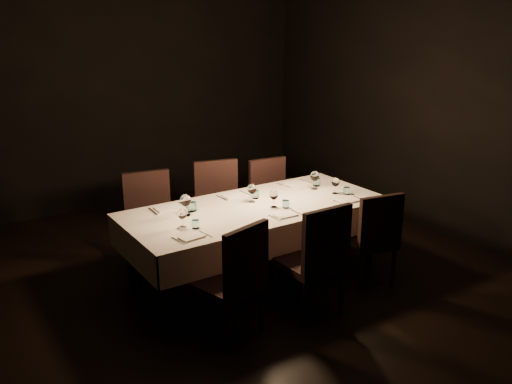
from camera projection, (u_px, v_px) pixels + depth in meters
room at (256, 129)px, 4.92m from camera, size 5.01×6.01×3.01m
dining_table at (256, 213)px, 5.17m from camera, size 2.52×1.12×0.76m
chair_near_left at (235, 276)px, 4.22m from camera, size 0.58×0.58×0.98m
place_setting_near_left at (188, 223)px, 4.52m from camera, size 0.30×0.39×0.16m
chair_near_center at (316, 256)px, 4.55m from camera, size 0.49×0.49×1.01m
place_setting_near_center at (280, 203)px, 5.02m from camera, size 0.30×0.39×0.17m
chair_near_right at (373, 235)px, 5.07m from camera, size 0.53×0.53×0.94m
place_setting_near_right at (342, 190)px, 5.42m from camera, size 0.30×0.39×0.17m
chair_far_left at (150, 217)px, 5.48m from camera, size 0.56×0.56×0.99m
place_setting_far_left at (182, 204)px, 4.94m from camera, size 0.37×0.42×0.20m
chair_far_center at (219, 204)px, 5.85m from camera, size 0.59×0.59×1.01m
place_setting_far_center at (247, 192)px, 5.31m from camera, size 0.33×0.41×0.18m
chair_far_right at (272, 197)px, 6.17m from camera, size 0.50×0.50×0.95m
place_setting_far_right at (309, 180)px, 5.72m from camera, size 0.36×0.41×0.19m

